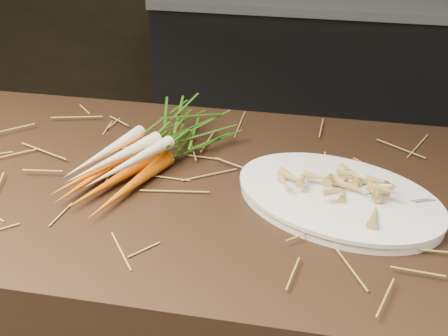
# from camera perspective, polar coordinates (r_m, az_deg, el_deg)

# --- Properties ---
(back_counter) EXTENTS (1.82, 0.62, 0.84)m
(back_counter) POSITION_cam_1_polar(r_m,az_deg,el_deg) (2.99, 11.57, 9.06)
(back_counter) COLOR black
(back_counter) RESTS_ON ground
(straw_bedding) EXTENTS (1.40, 0.60, 0.02)m
(straw_bedding) POSITION_cam_1_polar(r_m,az_deg,el_deg) (1.11, -3.17, -1.03)
(straw_bedding) COLOR olive
(straw_bedding) RESTS_ON main_counter
(root_veg_bunch) EXTENTS (0.30, 0.47, 0.09)m
(root_veg_bunch) POSITION_cam_1_polar(r_m,az_deg,el_deg) (1.18, -6.48, 2.76)
(root_veg_bunch) COLOR #E45F00
(root_veg_bunch) RESTS_ON main_counter
(serving_platter) EXTENTS (0.45, 0.38, 0.02)m
(serving_platter) POSITION_cam_1_polar(r_m,az_deg,el_deg) (1.06, 11.47, -3.16)
(serving_platter) COLOR white
(serving_platter) RESTS_ON main_counter
(roasted_veg_heap) EXTENTS (0.23, 0.20, 0.04)m
(roasted_veg_heap) POSITION_cam_1_polar(r_m,az_deg,el_deg) (1.04, 11.65, -1.70)
(roasted_veg_heap) COLOR olive
(roasted_veg_heap) RESTS_ON serving_platter
(serving_fork) EXTENTS (0.14, 0.07, 0.00)m
(serving_fork) POSITION_cam_1_polar(r_m,az_deg,el_deg) (1.01, 18.40, -5.27)
(serving_fork) COLOR silver
(serving_fork) RESTS_ON serving_platter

